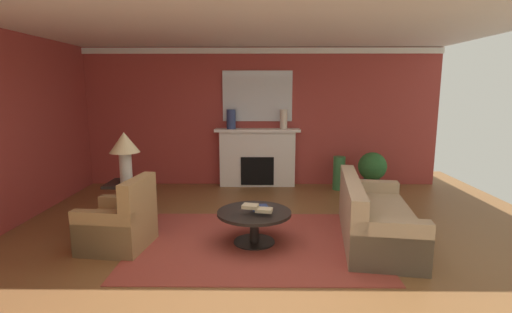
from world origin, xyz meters
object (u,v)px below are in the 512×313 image
object	(u,v)px
armchair_near_window	(120,225)
vase_mantel_left	(231,119)
mantel_mirror	(257,96)
table_lamp	(125,147)
vase_tall_corner	(339,173)
vase_mantel_right	(284,119)
sofa	(373,219)
side_table	(128,201)
fireplace	(257,159)
coffee_table	(254,220)
potted_plant	(372,169)

from	to	relation	value
armchair_near_window	vase_mantel_left	distance (m)	3.67
mantel_mirror	table_lamp	xyz separation A→B (m)	(-1.94, -2.67, -0.70)
mantel_mirror	vase_tall_corner	xyz separation A→B (m)	(1.70, -0.42, -1.57)
vase_tall_corner	vase_mantel_right	xyz separation A→B (m)	(-1.15, 0.25, 1.10)
sofa	mantel_mirror	bearing A→B (deg)	117.27
sofa	side_table	size ratio (longest dim) A/B	3.16
fireplace	vase_mantel_right	world-z (taller)	vase_mantel_right
armchair_near_window	side_table	size ratio (longest dim) A/B	1.36
table_lamp	fireplace	bearing A→B (deg)	52.74
mantel_mirror	coffee_table	bearing A→B (deg)	-90.37
vase_tall_corner	armchair_near_window	bearing A→B (deg)	-139.15
coffee_table	potted_plant	distance (m)	3.46
sofa	vase_tall_corner	bearing A→B (deg)	88.43
mantel_mirror	side_table	xyz separation A→B (m)	(-1.94, -2.67, -1.52)
sofa	potted_plant	xyz separation A→B (m)	(0.67, 2.44, 0.19)
sofa	coffee_table	world-z (taller)	sofa
fireplace	potted_plant	world-z (taller)	fireplace
coffee_table	side_table	size ratio (longest dim) A/B	1.43
table_lamp	vase_tall_corner	size ratio (longest dim) A/B	1.08
coffee_table	vase_mantel_right	size ratio (longest dim) A/B	2.47
vase_mantel_left	potted_plant	bearing A→B (deg)	-10.68
mantel_mirror	sofa	world-z (taller)	mantel_mirror
mantel_mirror	vase_mantel_left	bearing A→B (deg)	-162.82
vase_mantel_right	potted_plant	xyz separation A→B (m)	(1.75, -0.54, -0.95)
coffee_table	vase_tall_corner	size ratio (longest dim) A/B	1.43
side_table	potted_plant	distance (m)	4.67
mantel_mirror	table_lamp	world-z (taller)	mantel_mirror
fireplace	table_lamp	xyz separation A→B (m)	(-1.94, -2.55, 0.64)
mantel_mirror	armchair_near_window	bearing A→B (deg)	-117.50
fireplace	mantel_mirror	bearing A→B (deg)	90.00
vase_tall_corner	vase_mantel_left	xyz separation A→B (m)	(-2.25, 0.25, 1.10)
coffee_table	sofa	bearing A→B (deg)	4.40
sofa	vase_tall_corner	xyz separation A→B (m)	(0.07, 2.73, 0.05)
sofa	side_table	xyz separation A→B (m)	(-3.56, 0.48, 0.10)
armchair_near_window	table_lamp	distance (m)	1.20
side_table	table_lamp	xyz separation A→B (m)	(0.00, 0.00, 0.82)
vase_tall_corner	potted_plant	bearing A→B (deg)	-25.57
armchair_near_window	coffee_table	world-z (taller)	armchair_near_window
armchair_near_window	table_lamp	world-z (taller)	table_lamp
potted_plant	fireplace	bearing A→B (deg)	165.67
armchair_near_window	table_lamp	xyz separation A→B (m)	(-0.15, 0.77, 0.92)
vase_mantel_right	coffee_table	bearing A→B (deg)	-100.43
table_lamp	vase_tall_corner	bearing A→B (deg)	31.73
fireplace	coffee_table	xyz separation A→B (m)	(-0.02, -3.15, -0.25)
table_lamp	coffee_table	bearing A→B (deg)	-17.60
mantel_mirror	side_table	bearing A→B (deg)	-125.99
vase_mantel_left	armchair_near_window	bearing A→B (deg)	-110.77
side_table	vase_mantel_left	size ratio (longest dim) A/B	1.72
coffee_table	table_lamp	distance (m)	2.20
fireplace	coffee_table	bearing A→B (deg)	-90.38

